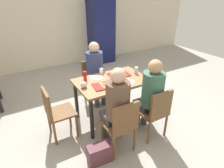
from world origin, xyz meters
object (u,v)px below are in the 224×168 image
(person_in_brown_jacket, at_px, (151,92))
(drink_fridge, at_px, (101,32))
(chair_near_left, at_px, (122,124))
(plastic_cup_b, at_px, (124,84))
(pizza_slice_b, at_px, (119,74))
(foil_bundle, at_px, (84,85))
(tray_red_far, at_px, (119,75))
(plastic_cup_a, at_px, (101,71))
(tray_red_near, at_px, (105,86))
(chair_left_end, at_px, (55,110))
(person_far_side, at_px, (96,69))
(chair_near_right, at_px, (156,111))
(person_in_red, at_px, (116,103))
(pizza_slice_a, at_px, (107,85))
(paper_plate_center, at_px, (97,78))
(paper_plate_near_edge, at_px, (128,82))
(chair_far_side, at_px, (93,78))
(main_table, at_px, (112,85))
(handbag, at_px, (100,154))
(condiment_bottle, at_px, (85,76))
(soda_can, at_px, (136,70))

(person_in_brown_jacket, height_order, drink_fridge, drink_fridge)
(chair_near_left, xyz_separation_m, plastic_cup_b, (0.33, 0.44, 0.31))
(pizza_slice_b, height_order, foil_bundle, foil_bundle)
(tray_red_far, relative_size, foil_bundle, 3.60)
(plastic_cup_a, bearing_deg, chair_near_left, -103.95)
(tray_red_near, height_order, tray_red_far, same)
(chair_near_left, bearing_deg, chair_left_end, 131.85)
(plastic_cup_a, xyz_separation_m, drink_fridge, (1.31, 2.53, 0.15))
(person_far_side, height_order, tray_red_near, person_far_side)
(chair_near_right, bearing_deg, chair_left_end, 149.25)
(person_in_red, bearing_deg, drink_fridge, 65.50)
(chair_left_end, relative_size, pizza_slice_a, 3.10)
(paper_plate_center, bearing_deg, foil_bundle, -145.37)
(pizza_slice_b, bearing_deg, paper_plate_near_edge, -94.99)
(person_in_red, height_order, drink_fridge, drink_fridge)
(tray_red_near, height_order, foil_bundle, foil_bundle)
(chair_near_left, distance_m, chair_far_side, 1.56)
(person_far_side, bearing_deg, plastic_cup_b, -88.19)
(main_table, bearing_deg, tray_red_far, 28.48)
(pizza_slice_a, xyz_separation_m, pizza_slice_b, (0.39, 0.25, -0.00))
(person_far_side, distance_m, tray_red_far, 0.55)
(pizza_slice_b, bearing_deg, person_in_red, -125.10)
(chair_far_side, bearing_deg, chair_near_right, -78.90)
(main_table, bearing_deg, paper_plate_near_edge, -49.25)
(handbag, bearing_deg, condiment_bottle, 75.26)
(pizza_slice_b, bearing_deg, person_far_side, 111.40)
(chair_near_right, xyz_separation_m, handbag, (-0.95, -0.02, -0.35))
(pizza_slice_b, distance_m, drink_fridge, 2.96)
(person_in_brown_jacket, relative_size, handbag, 3.89)
(tray_red_near, xyz_separation_m, pizza_slice_b, (0.42, 0.23, 0.02))
(chair_near_left, xyz_separation_m, foil_bundle, (-0.21, 0.74, 0.31))
(pizza_slice_a, bearing_deg, chair_left_end, 169.36)
(plastic_cup_a, height_order, condiment_bottle, condiment_bottle)
(plastic_cup_b, bearing_deg, soda_can, 35.46)
(tray_red_near, xyz_separation_m, soda_can, (0.72, 0.15, 0.05))
(soda_can, bearing_deg, tray_red_near, -168.09)
(person_in_red, distance_m, pizza_slice_a, 0.49)
(chair_far_side, xyz_separation_m, paper_plate_center, (-0.18, -0.56, 0.27))
(chair_near_right, xyz_separation_m, person_far_side, (-0.30, 1.39, 0.25))
(soda_can, relative_size, handbag, 0.38)
(person_in_red, bearing_deg, person_in_brown_jacket, 0.00)
(person_far_side, xyz_separation_m, plastic_cup_a, (-0.03, -0.30, 0.07))
(handbag, bearing_deg, soda_can, 34.55)
(handbag, bearing_deg, paper_plate_center, 64.57)
(chair_left_end, distance_m, paper_plate_near_edge, 1.21)
(main_table, xyz_separation_m, tray_red_far, (0.21, 0.11, 0.11))
(tray_red_far, distance_m, foil_bundle, 0.73)
(tray_red_near, bearing_deg, soda_can, 11.91)
(chair_near_right, bearing_deg, paper_plate_near_edge, 102.19)
(chair_far_side, distance_m, drink_fridge, 2.49)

